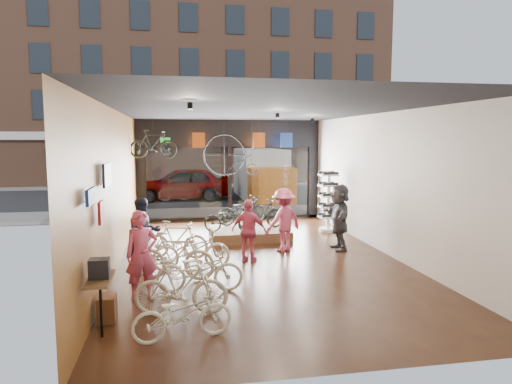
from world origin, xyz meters
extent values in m
cube|color=black|center=(0.00, 0.00, -0.02)|extent=(7.00, 12.00, 0.04)
cube|color=black|center=(0.00, 0.00, 3.82)|extent=(7.00, 12.00, 0.04)
cube|color=#92592E|center=(-3.52, 0.00, 1.90)|extent=(0.04, 12.00, 3.80)
cube|color=beige|center=(3.52, 0.00, 1.90)|extent=(0.04, 12.00, 3.80)
cube|color=beige|center=(0.00, -6.02, 1.90)|extent=(7.00, 0.04, 3.80)
cube|color=#198C26|center=(-2.40, 5.88, 3.05)|extent=(0.35, 0.06, 0.18)
cube|color=black|center=(0.00, 15.00, -0.01)|extent=(30.00, 18.00, 0.02)
cube|color=slate|center=(0.00, 7.20, 0.06)|extent=(30.00, 2.40, 0.12)
cube|color=slate|center=(0.00, 19.00, 0.06)|extent=(30.00, 2.00, 0.12)
cube|color=brown|center=(0.00, 21.50, 7.00)|extent=(26.00, 5.00, 14.00)
imported|color=gray|center=(-1.73, 12.00, 0.84)|extent=(4.91, 1.98, 1.67)
imported|color=beige|center=(-2.03, -4.57, 0.41)|extent=(1.62, 0.79, 0.82)
imported|color=beige|center=(-2.02, -3.53, 0.50)|extent=(1.70, 0.66, 0.99)
imported|color=beige|center=(-1.63, -2.37, 0.46)|extent=(1.78, 0.72, 0.91)
imported|color=beige|center=(-2.13, -1.48, 0.54)|extent=(1.85, 0.94, 1.07)
imported|color=beige|center=(-1.74, -0.75, 0.48)|extent=(1.88, 0.77, 0.96)
imported|color=beige|center=(-2.09, 0.35, 0.50)|extent=(1.72, 0.85, 1.00)
cube|color=#452C1B|center=(0.17, 2.48, 0.15)|extent=(2.40, 1.80, 0.30)
imported|color=black|center=(-0.49, 1.99, 0.71)|extent=(1.65, 0.97, 0.82)
imported|color=black|center=(0.54, 2.35, 0.77)|extent=(1.64, 0.80, 0.95)
imported|color=black|center=(0.08, 3.22, 0.76)|extent=(1.86, 1.20, 0.92)
imported|color=#CC4C72|center=(-2.75, -2.55, 0.86)|extent=(0.72, 0.56, 1.73)
imported|color=#161C33|center=(-2.85, -0.38, 0.85)|extent=(0.99, 0.87, 1.70)
imported|color=#CC4C72|center=(-0.28, -0.27, 0.79)|extent=(1.00, 0.80, 1.59)
imported|color=#CC4C72|center=(0.83, 0.61, 0.87)|extent=(1.30, 1.07, 1.74)
imported|color=#3F3F44|center=(2.42, 0.55, 0.93)|extent=(0.66, 1.75, 1.85)
imported|color=black|center=(-2.77, 4.20, 2.93)|extent=(1.63, 0.66, 0.95)
cube|color=#CC5919|center=(-1.21, 5.20, 3.05)|extent=(0.45, 0.03, 0.55)
cube|color=#CC5919|center=(1.00, 5.20, 3.05)|extent=(0.45, 0.03, 0.55)
cube|color=#1E3F99|center=(2.04, 5.20, 3.05)|extent=(0.45, 0.03, 0.55)
camera|label=1|loc=(-2.11, -11.40, 3.08)|focal=32.00mm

